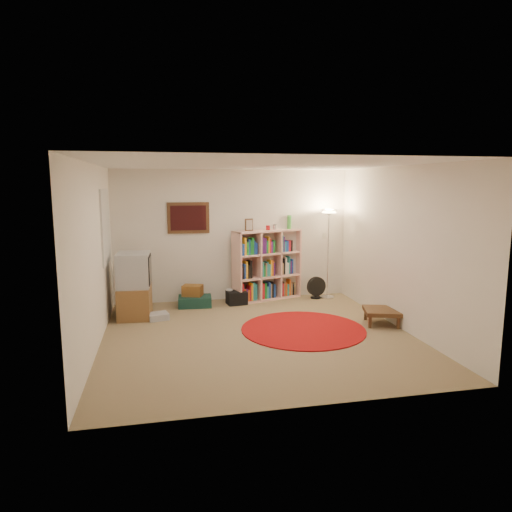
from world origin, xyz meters
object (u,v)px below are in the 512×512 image
Objects in this scene: floor_fan at (316,288)px; floor_lamp at (329,225)px; suitcase at (195,301)px; tv_stand at (135,286)px; side_table at (382,312)px; bookshelf at (266,266)px.

floor_lamp is at bearing -7.93° from floor_fan.
floor_fan is 2.38m from suitcase.
tv_stand is 1.20m from suitcase.
floor_lamp reaches higher than tv_stand.
side_table is at bearing -82.32° from floor_lamp.
side_table is (0.24, -1.80, -1.24)m from floor_lamp.
tv_stand is at bearing 178.40° from bookshelf.
suitcase is at bearing 173.23° from bookshelf.
tv_stand is 4.09m from side_table.
suitcase is at bearing -177.77° from floor_lamp.
floor_fan is at bearing 179.91° from floor_lamp.
floor_lamp reaches higher than floor_fan.
suitcase is (-2.38, -0.10, -0.12)m from floor_fan.
bookshelf is 0.93× the size of floor_lamp.
tv_stand is at bearing -171.59° from floor_lamp.
suitcase is 0.93× the size of side_table.
bookshelf is at bearing 15.04° from suitcase.
suitcase is (1.03, 0.44, -0.43)m from tv_stand.
tv_stand reaches higher than suitcase.
suitcase is (-1.40, -0.28, -0.56)m from bookshelf.
bookshelf is 2.49m from side_table.
bookshelf reaches higher than floor_fan.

